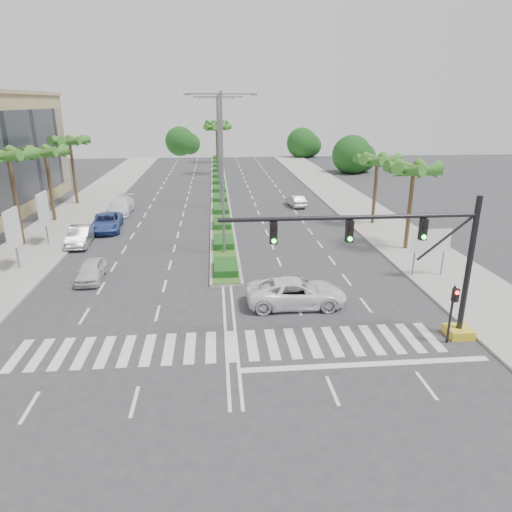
{
  "coord_description": "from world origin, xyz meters",
  "views": [
    {
      "loc": [
        -0.58,
        -19.61,
        11.26
      ],
      "look_at": [
        1.62,
        4.68,
        3.0
      ],
      "focal_mm": 32.0,
      "sensor_mm": 36.0,
      "label": 1
    }
  ],
  "objects": [
    {
      "name": "ground",
      "position": [
        0.0,
        0.0,
        0.0
      ],
      "size": [
        160.0,
        160.0,
        0.0
      ],
      "primitive_type": "plane",
      "color": "#333335",
      "rests_on": "ground"
    },
    {
      "name": "footpath_right",
      "position": [
        15.2,
        20.0,
        0.07
      ],
      "size": [
        6.0,
        120.0,
        0.15
      ],
      "primitive_type": "cube",
      "color": "gray",
      "rests_on": "ground"
    },
    {
      "name": "footpath_left",
      "position": [
        -15.2,
        20.0,
        0.07
      ],
      "size": [
        6.0,
        120.0,
        0.15
      ],
      "primitive_type": "cube",
      "color": "gray",
      "rests_on": "ground"
    },
    {
      "name": "median",
      "position": [
        0.0,
        45.0,
        0.1
      ],
      "size": [
        2.2,
        75.0,
        0.2
      ],
      "primitive_type": "cube",
      "color": "gray",
      "rests_on": "ground"
    },
    {
      "name": "median_grass",
      "position": [
        0.0,
        45.0,
        0.22
      ],
      "size": [
        1.8,
        75.0,
        0.04
      ],
      "primitive_type": "cube",
      "color": "#28501B",
      "rests_on": "median"
    },
    {
      "name": "signal_gantry",
      "position": [
        9.27,
        -0.0,
        3.46
      ],
      "size": [
        12.6,
        1.2,
        7.2
      ],
      "color": "gold",
      "rests_on": "ground"
    },
    {
      "name": "pedestrian_signal",
      "position": [
        10.6,
        -0.68,
        2.04
      ],
      "size": [
        0.28,
        0.36,
        3.0
      ],
      "color": "black",
      "rests_on": "ground"
    },
    {
      "name": "direction_sign",
      "position": [
        13.5,
        7.99,
        2.45
      ],
      "size": [
        2.7,
        0.11,
        3.4
      ],
      "color": "slate",
      "rests_on": "ground"
    },
    {
      "name": "billboard_near",
      "position": [
        -14.5,
        12.0,
        2.96
      ],
      "size": [
        0.18,
        2.1,
        4.35
      ],
      "color": "slate",
      "rests_on": "ground"
    },
    {
      "name": "billboard_far",
      "position": [
        -14.5,
        18.0,
        2.96
      ],
      "size": [
        0.18,
        2.1,
        4.35
      ],
      "color": "slate",
      "rests_on": "ground"
    },
    {
      "name": "palm_left_mid",
      "position": [
        -16.5,
        18.0,
        7.08
      ],
      "size": [
        4.57,
        4.68,
        7.95
      ],
      "color": "brown",
      "rests_on": "ground"
    },
    {
      "name": "palm_left_far",
      "position": [
        -16.5,
        26.0,
        6.5
      ],
      "size": [
        4.57,
        4.68,
        7.35
      ],
      "color": "brown",
      "rests_on": "ground"
    },
    {
      "name": "palm_left_end",
      "position": [
        -16.5,
        34.0,
        6.88
      ],
      "size": [
        4.57,
        4.68,
        7.75
      ],
      "color": "brown",
      "rests_on": "ground"
    },
    {
      "name": "palm_right_near",
      "position": [
        14.5,
        14.0,
        6.2
      ],
      "size": [
        4.57,
        4.68,
        7.05
      ],
      "color": "brown",
      "rests_on": "ground"
    },
    {
      "name": "palm_right_far",
      "position": [
        14.5,
        22.0,
        5.91
      ],
      "size": [
        4.57,
        4.68,
        6.75
      ],
      "color": "brown",
      "rests_on": "ground"
    },
    {
      "name": "palm_median_a",
      "position": [
        0.0,
        55.0,
        7.17
      ],
      "size": [
        4.57,
        4.68,
        8.05
      ],
      "color": "brown",
      "rests_on": "ground"
    },
    {
      "name": "palm_median_b",
      "position": [
        0.0,
        70.0,
        7.17
      ],
      "size": [
        4.57,
        4.68,
        8.05
      ],
      "color": "brown",
      "rests_on": "ground"
    },
    {
      "name": "streetlight_near",
      "position": [
        0.0,
        14.0,
        6.81
      ],
      "size": [
        5.1,
        0.25,
        12.0
      ],
      "color": "slate",
      "rests_on": "ground"
    },
    {
      "name": "streetlight_mid",
      "position": [
        0.0,
        30.0,
        6.81
      ],
      "size": [
        5.1,
        0.25,
        12.0
      ],
      "color": "slate",
      "rests_on": "ground"
    },
    {
      "name": "streetlight_far",
      "position": [
        0.0,
        46.0,
        6.81
      ],
      "size": [
        5.1,
        0.25,
        12.0
      ],
      "color": "slate",
      "rests_on": "ground"
    },
    {
      "name": "car_parked_a",
      "position": [
        -8.93,
        9.55,
        0.66
      ],
      "size": [
        1.72,
        3.95,
        1.32
      ],
      "primitive_type": "imported",
      "rotation": [
        0.0,
        0.0,
        0.04
      ],
      "color": "silver",
      "rests_on": "ground"
    },
    {
      "name": "car_parked_b",
      "position": [
        -11.8,
        17.73,
        0.77
      ],
      "size": [
        1.99,
        4.79,
        1.54
      ],
      "primitive_type": "imported",
      "rotation": [
        0.0,
        0.0,
        0.08
      ],
      "color": "#A0A0A5",
      "rests_on": "ground"
    },
    {
      "name": "car_parked_c",
      "position": [
        -10.59,
        22.11,
        0.77
      ],
      "size": [
        3.09,
        5.75,
        1.53
      ],
      "primitive_type": "imported",
      "rotation": [
        0.0,
        0.0,
        0.1
      ],
      "color": "#324B9A",
      "rests_on": "ground"
    },
    {
      "name": "car_parked_d",
      "position": [
        -10.58,
        28.99,
        0.82
      ],
      "size": [
        2.35,
        5.68,
        1.64
      ],
      "primitive_type": "imported",
      "rotation": [
        0.0,
        0.0,
        -0.01
      ],
      "color": "white",
      "rests_on": "ground"
    },
    {
      "name": "car_crossing",
      "position": [
        3.93,
        4.36,
        0.8
      ],
      "size": [
        5.82,
        2.76,
        1.6
      ],
      "primitive_type": "imported",
      "rotation": [
        0.0,
        0.0,
        1.55
      ],
      "color": "white",
      "rests_on": "ground"
    },
    {
      "name": "car_right",
      "position": [
        8.5,
        30.64,
        0.65
      ],
      "size": [
        1.9,
        4.1,
        1.3
      ],
      "primitive_type": "imported",
      "rotation": [
        0.0,
        0.0,
        3.28
      ],
      "color": "#BDBCC1",
      "rests_on": "ground"
    }
  ]
}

